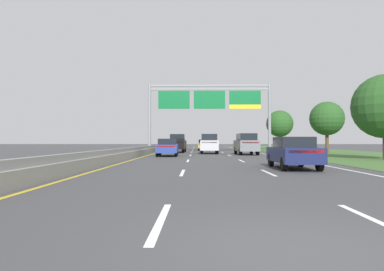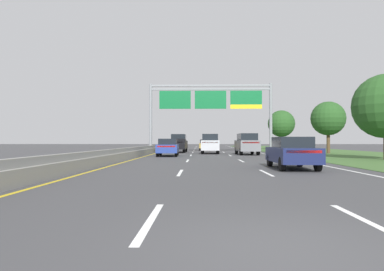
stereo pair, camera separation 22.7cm
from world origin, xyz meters
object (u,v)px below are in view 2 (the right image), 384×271
at_px(car_gold_centre_lane_sedan, 205,145).
at_px(roadside_tree_mid, 328,119).
at_px(car_blue_left_lane_sedan, 168,147).
at_px(car_navy_right_lane_sedan, 292,152).
at_px(pickup_truck_black, 178,143).
at_px(car_silver_centre_lane_suv, 210,143).
at_px(overhead_sign_gantry, 210,103).
at_px(car_grey_right_lane_suv, 247,144).
at_px(roadside_tree_far, 281,124).

distance_m(car_gold_centre_lane_sedan, roadside_tree_mid, 18.45).
bearing_deg(roadside_tree_mid, car_blue_left_lane_sedan, -158.50).
relative_size(car_blue_left_lane_sedan, car_navy_right_lane_sedan, 1.00).
bearing_deg(roadside_tree_mid, pickup_truck_black, 167.01).
bearing_deg(car_blue_left_lane_sedan, car_gold_centre_lane_sedan, -12.33).
height_order(pickup_truck_black, car_silver_centre_lane_suv, pickup_truck_black).
distance_m(car_gold_centre_lane_sedan, car_navy_right_lane_sedan, 33.46).
bearing_deg(car_navy_right_lane_sedan, pickup_truck_black, 17.22).
distance_m(overhead_sign_gantry, car_navy_right_lane_sedan, 25.74).
relative_size(overhead_sign_gantry, car_grey_right_lane_suv, 3.17).
height_order(overhead_sign_gantry, car_navy_right_lane_sedan, overhead_sign_gantry).
bearing_deg(car_gold_centre_lane_sedan, car_grey_right_lane_suv, -166.54).
bearing_deg(car_silver_centre_lane_suv, car_grey_right_lane_suv, -126.76).
distance_m(car_grey_right_lane_suv, car_blue_left_lane_sedan, 8.35).
xyz_separation_m(car_silver_centre_lane_suv, car_navy_right_lane_sedan, (3.44, -20.32, -0.28)).
bearing_deg(car_silver_centre_lane_suv, car_navy_right_lane_sedan, -168.78).
xyz_separation_m(car_blue_left_lane_sedan, car_silver_centre_lane_suv, (4.00, 6.31, 0.28)).
bearing_deg(car_silver_centre_lane_suv, roadside_tree_mid, -86.91).
bearing_deg(overhead_sign_gantry, car_navy_right_lane_sedan, -82.59).
height_order(car_gold_centre_lane_sedan, roadside_tree_mid, roadside_tree_mid).
bearing_deg(overhead_sign_gantry, pickup_truck_black, -172.23).
bearing_deg(car_navy_right_lane_sedan, car_silver_centre_lane_suv, 10.49).
bearing_deg(car_gold_centre_lane_sedan, car_blue_left_lane_sedan, 168.71).
bearing_deg(roadside_tree_mid, car_silver_centre_lane_suv, -178.53).
bearing_deg(car_silver_centre_lane_suv, pickup_truck_black, 43.59).
relative_size(car_grey_right_lane_suv, car_blue_left_lane_sedan, 1.07).
xyz_separation_m(car_blue_left_lane_sedan, car_gold_centre_lane_sedan, (3.70, 19.24, 0.00)).
bearing_deg(overhead_sign_gantry, car_grey_right_lane_suv, -65.67).
xyz_separation_m(car_navy_right_lane_sedan, roadside_tree_mid, (9.40, 20.65, 2.99)).
bearing_deg(car_silver_centre_lane_suv, overhead_sign_gantry, -0.65).
xyz_separation_m(car_grey_right_lane_suv, car_blue_left_lane_sedan, (-7.59, -3.46, -0.28)).
distance_m(car_grey_right_lane_suv, car_navy_right_lane_sedan, 17.48).
height_order(car_blue_left_lane_sedan, car_gold_centre_lane_sedan, same).
bearing_deg(car_navy_right_lane_sedan, roadside_tree_mid, -23.59).
bearing_deg(car_navy_right_lane_sedan, roadside_tree_far, -11.58).
bearing_deg(roadside_tree_far, car_blue_left_lane_sedan, -123.60).
height_order(car_navy_right_lane_sedan, roadside_tree_far, roadside_tree_far).
bearing_deg(roadside_tree_mid, car_gold_centre_lane_sedan, 136.19).
relative_size(overhead_sign_gantry, roadside_tree_mid, 2.66).
relative_size(car_silver_centre_lane_suv, roadside_tree_far, 0.76).
distance_m(overhead_sign_gantry, roadside_tree_far, 17.38).
xyz_separation_m(car_gold_centre_lane_sedan, car_navy_right_lane_sedan, (3.74, -33.25, 0.00)).
relative_size(car_grey_right_lane_suv, car_silver_centre_lane_suv, 1.00).
xyz_separation_m(car_grey_right_lane_suv, roadside_tree_mid, (9.25, 3.17, 2.71)).
height_order(car_grey_right_lane_suv, car_navy_right_lane_sedan, car_grey_right_lane_suv).
xyz_separation_m(car_blue_left_lane_sedan, roadside_tree_far, (15.80, 23.78, 3.28)).
distance_m(car_navy_right_lane_sedan, roadside_tree_mid, 22.88).
xyz_separation_m(overhead_sign_gantry, car_blue_left_lane_sedan, (-4.19, -10.99, -5.19)).
height_order(car_blue_left_lane_sedan, car_navy_right_lane_sedan, same).
distance_m(overhead_sign_gantry, car_blue_left_lane_sedan, 12.86).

